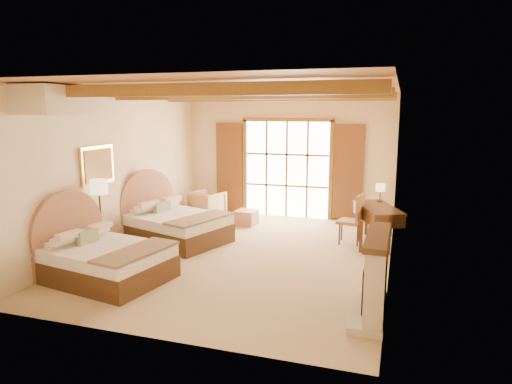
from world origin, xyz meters
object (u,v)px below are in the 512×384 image
at_px(bed_far, 171,223).
at_px(nightstand, 107,243).
at_px(bed_near, 100,257).
at_px(desk, 377,224).
at_px(armchair, 207,205).

bearing_deg(bed_far, nightstand, -96.62).
relative_size(bed_near, nightstand, 3.79).
relative_size(nightstand, desk, 0.35).
bearing_deg(bed_far, armchair, 111.92).
xyz_separation_m(bed_far, desk, (4.24, 1.13, 0.04)).
xyz_separation_m(bed_far, nightstand, (-0.64, -1.37, -0.11)).
distance_m(bed_far, nightstand, 1.52).
relative_size(nightstand, armchair, 0.72).
xyz_separation_m(bed_near, armchair, (-0.08, 4.56, -0.02)).
distance_m(bed_far, desk, 4.38).
bearing_deg(nightstand, bed_far, 53.14).
bearing_deg(desk, bed_far, 173.36).
height_order(bed_near, nightstand, bed_near).
height_order(bed_far, armchair, bed_far).
distance_m(nightstand, armchair, 3.60).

